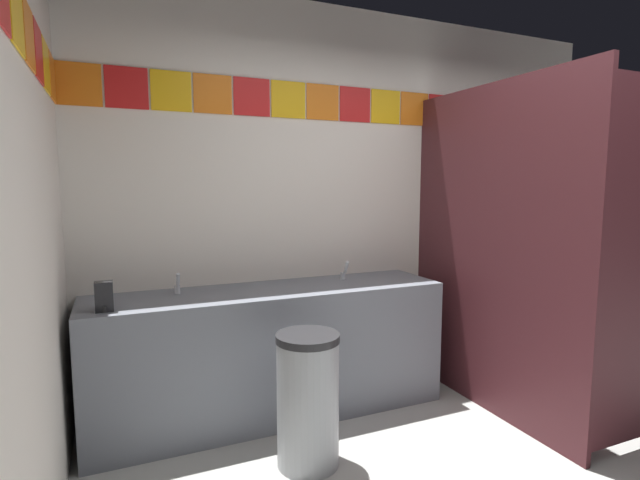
{
  "coord_description": "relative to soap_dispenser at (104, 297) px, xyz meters",
  "views": [
    {
      "loc": [
        -1.78,
        -1.43,
        1.51
      ],
      "look_at": [
        -0.66,
        1.15,
        1.18
      ],
      "focal_mm": 26.89,
      "sensor_mm": 36.0,
      "label": 1
    }
  ],
  "objects": [
    {
      "name": "trash_bin",
      "position": [
        0.97,
        -0.47,
        -0.55
      ],
      "size": [
        0.34,
        0.34,
        0.72
      ],
      "color": "#999EA3",
      "rests_on": "ground_plane"
    },
    {
      "name": "stall_divider",
      "position": [
        2.48,
        -0.6,
        0.16
      ],
      "size": [
        0.92,
        1.55,
        2.15
      ],
      "color": "#471E23",
      "rests_on": "ground_plane"
    },
    {
      "name": "wall_back",
      "position": [
        1.84,
        0.48,
        0.47
      ],
      "size": [
        4.11,
        0.09,
        2.75
      ],
      "color": "silver",
      "rests_on": "ground_plane"
    },
    {
      "name": "soap_dispenser",
      "position": [
        0.0,
        0.0,
        0.0
      ],
      "size": [
        0.09,
        0.09,
        0.16
      ],
      "color": "black",
      "rests_on": "vanity_counter"
    },
    {
      "name": "vanity_counter",
      "position": [
        0.97,
        0.16,
        -0.49
      ],
      "size": [
        2.27,
        0.56,
        0.84
      ],
      "color": "slate",
      "rests_on": "ground_plane"
    },
    {
      "name": "faucet_right",
      "position": [
        1.54,
        0.25,
        -0.03
      ],
      "size": [
        0.04,
        0.1,
        0.14
      ],
      "color": "silver",
      "rests_on": "vanity_counter"
    },
    {
      "name": "toilet",
      "position": [
        2.82,
        0.04,
        -0.61
      ],
      "size": [
        0.39,
        0.49,
        0.74
      ],
      "color": "white",
      "rests_on": "ground_plane"
    },
    {
      "name": "faucet_left",
      "position": [
        0.41,
        0.25,
        -0.03
      ],
      "size": [
        0.04,
        0.1,
        0.14
      ],
      "color": "silver",
      "rests_on": "vanity_counter"
    }
  ]
}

